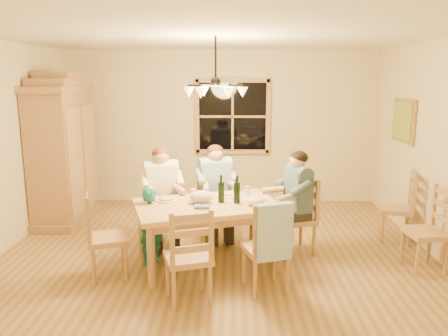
{
  "coord_description": "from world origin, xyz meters",
  "views": [
    {
      "loc": [
        0.21,
        -5.27,
        2.21
      ],
      "look_at": [
        0.1,
        0.1,
        1.11
      ],
      "focal_mm": 35.0,
      "sensor_mm": 36.0,
      "label": 1
    }
  ],
  "objects_px": {
    "chair_far_left": "(163,223)",
    "adult_plaid_man": "(216,180)",
    "chair_near_left": "(188,272)",
    "chandelier": "(216,90)",
    "child": "(152,226)",
    "chair_spare_front": "(424,245)",
    "chair_near_right": "(265,262)",
    "dining_table": "(208,212)",
    "chair_far_right": "(216,218)",
    "wine_bottle_a": "(221,189)",
    "armoire": "(63,154)",
    "chair_end_left": "(108,251)",
    "adult_slate_man": "(297,190)",
    "chair_end_right": "(295,230)",
    "wine_bottle_b": "(237,189)",
    "adult_woman": "(161,184)",
    "chair_spare_back": "(395,220)"
  },
  "relations": [
    {
      "from": "chair_far_left",
      "to": "adult_plaid_man",
      "type": "bearing_deg",
      "value": -180.0
    },
    {
      "from": "chair_near_left",
      "to": "chandelier",
      "type": "bearing_deg",
      "value": 60.46
    },
    {
      "from": "chandelier",
      "to": "child",
      "type": "xyz_separation_m",
      "value": [
        -0.76,
        -0.32,
        -1.6
      ]
    },
    {
      "from": "chair_spare_front",
      "to": "chair_near_left",
      "type": "bearing_deg",
      "value": 99.8
    },
    {
      "from": "chair_near_right",
      "to": "child",
      "type": "relative_size",
      "value": 1.05
    },
    {
      "from": "dining_table",
      "to": "chandelier",
      "type": "bearing_deg",
      "value": 74.28
    },
    {
      "from": "chair_far_right",
      "to": "wine_bottle_a",
      "type": "bearing_deg",
      "value": 78.78
    },
    {
      "from": "armoire",
      "to": "chair_end_left",
      "type": "xyz_separation_m",
      "value": [
        1.23,
        -2.01,
        -0.75
      ]
    },
    {
      "from": "chair_far_left",
      "to": "adult_slate_man",
      "type": "distance_m",
      "value": 1.84
    },
    {
      "from": "chair_far_right",
      "to": "chair_end_left",
      "type": "xyz_separation_m",
      "value": [
        -1.16,
        -1.22,
        0.0
      ]
    },
    {
      "from": "dining_table",
      "to": "chair_far_left",
      "type": "distance_m",
      "value": 0.96
    },
    {
      "from": "chair_end_right",
      "to": "chair_spare_front",
      "type": "bearing_deg",
      "value": -126.32
    },
    {
      "from": "chair_near_left",
      "to": "adult_plaid_man",
      "type": "xyz_separation_m",
      "value": [
        0.21,
        1.73,
        0.54
      ]
    },
    {
      "from": "wine_bottle_a",
      "to": "chair_spare_front",
      "type": "height_order",
      "value": "wine_bottle_a"
    },
    {
      "from": "chair_far_right",
      "to": "wine_bottle_a",
      "type": "distance_m",
      "value": 1.01
    },
    {
      "from": "chandelier",
      "to": "chair_end_left",
      "type": "xyz_separation_m",
      "value": [
        -1.19,
        -0.68,
        -1.77
      ]
    },
    {
      "from": "chair_end_right",
      "to": "wine_bottle_b",
      "type": "bearing_deg",
      "value": 95.04
    },
    {
      "from": "chair_near_left",
      "to": "adult_slate_man",
      "type": "xyz_separation_m",
      "value": [
        1.25,
        1.25,
        0.54
      ]
    },
    {
      "from": "dining_table",
      "to": "adult_plaid_man",
      "type": "xyz_separation_m",
      "value": [
        0.06,
        0.85,
        0.19
      ]
    },
    {
      "from": "chair_end_left",
      "to": "adult_plaid_man",
      "type": "bearing_deg",
      "value": 117.98
    },
    {
      "from": "armoire",
      "to": "chair_spare_front",
      "type": "relative_size",
      "value": 2.32
    },
    {
      "from": "chair_far_left",
      "to": "chair_near_right",
      "type": "distance_m",
      "value": 1.79
    },
    {
      "from": "chair_far_right",
      "to": "wine_bottle_a",
      "type": "height_order",
      "value": "wine_bottle_a"
    },
    {
      "from": "child",
      "to": "wine_bottle_a",
      "type": "bearing_deg",
      "value": -41.96
    },
    {
      "from": "chair_far_right",
      "to": "chair_end_right",
      "type": "relative_size",
      "value": 1.0
    },
    {
      "from": "adult_woman",
      "to": "adult_slate_man",
      "type": "distance_m",
      "value": 1.76
    },
    {
      "from": "dining_table",
      "to": "armoire",
      "type": "bearing_deg",
      "value": 144.76
    },
    {
      "from": "chair_far_left",
      "to": "chair_end_left",
      "type": "distance_m",
      "value": 1.08
    },
    {
      "from": "armoire",
      "to": "chair_end_right",
      "type": "relative_size",
      "value": 2.32
    },
    {
      "from": "armoire",
      "to": "child",
      "type": "xyz_separation_m",
      "value": [
        1.66,
        -1.65,
        -0.58
      ]
    },
    {
      "from": "adult_slate_man",
      "to": "armoire",
      "type": "bearing_deg",
      "value": 51.17
    },
    {
      "from": "chair_end_right",
      "to": "adult_woman",
      "type": "bearing_deg",
      "value": 63.43
    },
    {
      "from": "wine_bottle_a",
      "to": "wine_bottle_b",
      "type": "height_order",
      "value": "same"
    },
    {
      "from": "chair_spare_front",
      "to": "chair_spare_back",
      "type": "xyz_separation_m",
      "value": [
        0.0,
        0.93,
        0.0
      ]
    },
    {
      "from": "chair_far_left",
      "to": "chair_spare_back",
      "type": "relative_size",
      "value": 1.0
    },
    {
      "from": "chair_end_left",
      "to": "chandelier",
      "type": "bearing_deg",
      "value": 101.35
    },
    {
      "from": "wine_bottle_b",
      "to": "chair_spare_back",
      "type": "height_order",
      "value": "wine_bottle_b"
    },
    {
      "from": "chair_end_left",
      "to": "chair_spare_front",
      "type": "height_order",
      "value": "same"
    },
    {
      "from": "dining_table",
      "to": "wine_bottle_a",
      "type": "relative_size",
      "value": 5.78
    },
    {
      "from": "chair_spare_front",
      "to": "adult_plaid_man",
      "type": "bearing_deg",
      "value": 62.6
    },
    {
      "from": "armoire",
      "to": "child",
      "type": "height_order",
      "value": "armoire"
    },
    {
      "from": "chair_near_left",
      "to": "chair_spare_back",
      "type": "bearing_deg",
      "value": 14.2
    },
    {
      "from": "dining_table",
      "to": "chair_spare_front",
      "type": "relative_size",
      "value": 1.93
    },
    {
      "from": "armoire",
      "to": "adult_woman",
      "type": "relative_size",
      "value": 2.63
    },
    {
      "from": "chair_far_left",
      "to": "chair_end_left",
      "type": "bearing_deg",
      "value": 46.74
    },
    {
      "from": "chair_far_right",
      "to": "wine_bottle_b",
      "type": "height_order",
      "value": "wine_bottle_b"
    },
    {
      "from": "adult_plaid_man",
      "to": "wine_bottle_a",
      "type": "xyz_separation_m",
      "value": [
        0.1,
        -0.79,
        0.08
      ]
    },
    {
      "from": "adult_woman",
      "to": "chair_far_left",
      "type": "bearing_deg",
      "value": 180.0
    },
    {
      "from": "chair_near_right",
      "to": "wine_bottle_b",
      "type": "bearing_deg",
      "value": 96.19
    },
    {
      "from": "chandelier",
      "to": "armoire",
      "type": "distance_m",
      "value": 2.95
    }
  ]
}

